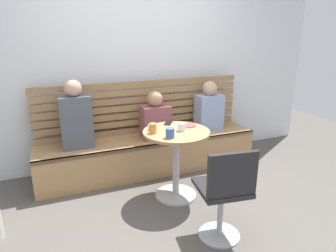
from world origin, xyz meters
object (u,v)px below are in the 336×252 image
object	(u,v)px
cup_espresso_small	(151,127)
phone_on_table	(168,123)
person_adult	(76,118)
cup_mug_blue	(170,133)
person_child_middle	(209,108)
white_chair	(225,192)
booth_bench	(150,154)
cup_tumbler_orange	(153,128)
plate_small	(188,125)
cafe_table	(176,151)
cup_glass_short	(182,127)
person_child_left	(155,118)

from	to	relation	value
cup_espresso_small	phone_on_table	world-z (taller)	cup_espresso_small
person_adult	phone_on_table	size ratio (longest dim) A/B	5.51
cup_mug_blue	person_child_middle	bearing A→B (deg)	44.03
white_chair	phone_on_table	xyz separation A→B (m)	(-0.06, 1.07, 0.28)
booth_bench	cup_tumbler_orange	size ratio (longest dim) A/B	27.00
booth_bench	person_child_middle	distance (m)	0.98
cup_tumbler_orange	booth_bench	bearing A→B (deg)	74.76
person_adult	cup_tumbler_orange	bearing A→B (deg)	-45.88
plate_small	person_adult	bearing A→B (deg)	151.09
cafe_table	cup_glass_short	world-z (taller)	cup_glass_short
cafe_table	cup_espresso_small	size ratio (longest dim) A/B	13.21
booth_bench	cup_mug_blue	world-z (taller)	cup_mug_blue
cafe_table	cup_espresso_small	bearing A→B (deg)	150.82
white_chair	booth_bench	bearing A→B (deg)	95.31
cafe_table	cup_tumbler_orange	bearing A→B (deg)	174.05
plate_small	person_child_middle	bearing A→B (deg)	45.71
cup_mug_blue	plate_small	world-z (taller)	cup_mug_blue
phone_on_table	cafe_table	bearing A→B (deg)	120.44
white_chair	cup_tumbler_orange	distance (m)	0.95
person_child_middle	cup_glass_short	distance (m)	1.04
cup_tumbler_orange	cup_glass_short	size ratio (longest dim) A/B	1.25
cafe_table	plate_small	world-z (taller)	plate_small
cup_glass_short	cup_mug_blue	bearing A→B (deg)	-141.80
person_adult	booth_bench	bearing A→B (deg)	-1.17
cafe_table	person_child_left	distance (m)	0.70
cafe_table	person_child_middle	bearing A→B (deg)	42.86
cup_tumbler_orange	person_child_middle	bearing A→B (deg)	34.42
person_adult	cup_mug_blue	size ratio (longest dim) A/B	8.12
white_chair	plate_small	distance (m)	0.97
cup_mug_blue	cup_espresso_small	xyz separation A→B (m)	(-0.09, 0.29, -0.02)
cup_espresso_small	cup_tumbler_orange	bearing A→B (deg)	-96.76
person_child_left	cup_glass_short	distance (m)	0.70
white_chair	cup_glass_short	bearing A→B (deg)	91.95
person_adult	cup_glass_short	bearing A→B (deg)	-37.01
cup_mug_blue	person_adult	bearing A→B (deg)	131.50
booth_bench	phone_on_table	distance (m)	0.68
person_adult	cup_tumbler_orange	distance (m)	0.95
cup_tumbler_orange	phone_on_table	size ratio (longest dim) A/B	0.71
person_adult	white_chair	bearing A→B (deg)	-57.12
cup_mug_blue	plate_small	bearing A→B (deg)	40.57
cup_mug_blue	cup_tumbler_orange	world-z (taller)	cup_tumbler_orange
cup_espresso_small	plate_small	size ratio (longest dim) A/B	0.33
plate_small	cup_espresso_small	bearing A→B (deg)	177.51
white_chair	cup_espresso_small	xyz separation A→B (m)	(-0.31, 0.94, 0.30)
person_child_left	cup_espresso_small	xyz separation A→B (m)	(-0.24, -0.55, 0.07)
booth_bench	white_chair	distance (m)	1.53
person_adult	cup_espresso_small	bearing A→B (deg)	-40.72
cup_tumbler_orange	cup_glass_short	world-z (taller)	cup_tumbler_orange
booth_bench	cup_espresso_small	xyz separation A→B (m)	(-0.17, -0.56, 0.55)
cup_tumbler_orange	cup_glass_short	bearing A→B (deg)	-7.31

